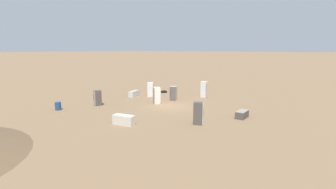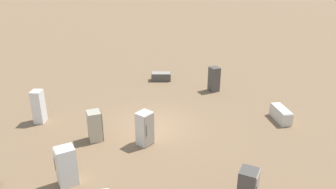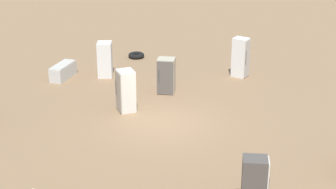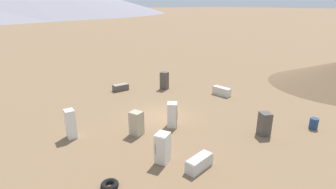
{
  "view_description": "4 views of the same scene",
  "coord_description": "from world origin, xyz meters",
  "px_view_note": "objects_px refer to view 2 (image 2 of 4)",
  "views": [
    {
      "loc": [
        -15.37,
        21.17,
        5.81
      ],
      "look_at": [
        0.63,
        -0.43,
        1.1
      ],
      "focal_mm": 28.0,
      "sensor_mm": 36.0,
      "label": 1
    },
    {
      "loc": [
        16.57,
        1.42,
        8.77
      ],
      "look_at": [
        -0.76,
        0.82,
        1.61
      ],
      "focal_mm": 35.0,
      "sensor_mm": 36.0,
      "label": 2
    },
    {
      "loc": [
        -10.76,
        17.26,
        9.3
      ],
      "look_at": [
        0.48,
        -1.1,
        0.75
      ],
      "focal_mm": 60.0,
      "sensor_mm": 36.0,
      "label": 3
    },
    {
      "loc": [
        15.86,
        -9.81,
        8.25
      ],
      "look_at": [
        -0.57,
        1.1,
        1.38
      ],
      "focal_mm": 28.0,
      "sensor_mm": 36.0,
      "label": 4
    }
  ],
  "objects_px": {
    "discarded_fridge_5": "(39,106)",
    "discarded_fridge_8": "(95,126)",
    "discarded_fridge_2": "(281,114)",
    "discarded_fridge_0": "(145,128)",
    "discarded_fridge_7": "(66,166)",
    "discarded_fridge_4": "(214,79)",
    "discarded_fridge_3": "(161,77)",
    "discarded_fridge_6": "(248,188)"
  },
  "relations": [
    {
      "from": "discarded_fridge_4",
      "to": "discarded_fridge_6",
      "type": "height_order",
      "value": "discarded_fridge_4"
    },
    {
      "from": "discarded_fridge_2",
      "to": "discarded_fridge_4",
      "type": "height_order",
      "value": "discarded_fridge_4"
    },
    {
      "from": "discarded_fridge_2",
      "to": "discarded_fridge_6",
      "type": "relative_size",
      "value": 1.17
    },
    {
      "from": "discarded_fridge_7",
      "to": "discarded_fridge_8",
      "type": "relative_size",
      "value": 1.07
    },
    {
      "from": "discarded_fridge_2",
      "to": "discarded_fridge_4",
      "type": "xyz_separation_m",
      "value": [
        -4.61,
        -3.5,
        0.49
      ]
    },
    {
      "from": "discarded_fridge_5",
      "to": "discarded_fridge_6",
      "type": "bearing_deg",
      "value": -31.06
    },
    {
      "from": "discarded_fridge_0",
      "to": "discarded_fridge_3",
      "type": "height_order",
      "value": "discarded_fridge_0"
    },
    {
      "from": "discarded_fridge_7",
      "to": "discarded_fridge_2",
      "type": "bearing_deg",
      "value": -90.95
    },
    {
      "from": "discarded_fridge_6",
      "to": "discarded_fridge_8",
      "type": "height_order",
      "value": "discarded_fridge_8"
    },
    {
      "from": "discarded_fridge_5",
      "to": "discarded_fridge_2",
      "type": "bearing_deg",
      "value": 3.55
    },
    {
      "from": "discarded_fridge_7",
      "to": "discarded_fridge_3",
      "type": "bearing_deg",
      "value": -45.58
    },
    {
      "from": "discarded_fridge_5",
      "to": "discarded_fridge_8",
      "type": "xyz_separation_m",
      "value": [
        1.94,
        3.72,
        -0.16
      ]
    },
    {
      "from": "discarded_fridge_2",
      "to": "discarded_fridge_7",
      "type": "relative_size",
      "value": 1.07
    },
    {
      "from": "discarded_fridge_0",
      "to": "discarded_fridge_7",
      "type": "distance_m",
      "value": 4.44
    },
    {
      "from": "discarded_fridge_2",
      "to": "discarded_fridge_5",
      "type": "distance_m",
      "value": 14.08
    },
    {
      "from": "discarded_fridge_4",
      "to": "discarded_fridge_5",
      "type": "height_order",
      "value": "discarded_fridge_5"
    },
    {
      "from": "discarded_fridge_2",
      "to": "discarded_fridge_0",
      "type": "bearing_deg",
      "value": -169.45
    },
    {
      "from": "discarded_fridge_0",
      "to": "discarded_fridge_3",
      "type": "xyz_separation_m",
      "value": [
        -9.58,
        0.3,
        -0.57
      ]
    },
    {
      "from": "discarded_fridge_0",
      "to": "discarded_fridge_8",
      "type": "relative_size",
      "value": 1.1
    },
    {
      "from": "discarded_fridge_3",
      "to": "discarded_fridge_7",
      "type": "bearing_deg",
      "value": -16.61
    },
    {
      "from": "discarded_fridge_5",
      "to": "discarded_fridge_6",
      "type": "xyz_separation_m",
      "value": [
        6.65,
        10.7,
        -0.18
      ]
    },
    {
      "from": "discarded_fridge_2",
      "to": "discarded_fridge_5",
      "type": "bearing_deg",
      "value": 172.33
    },
    {
      "from": "discarded_fridge_0",
      "to": "discarded_fridge_6",
      "type": "distance_m",
      "value": 6.17
    },
    {
      "from": "discarded_fridge_4",
      "to": "discarded_fridge_7",
      "type": "xyz_separation_m",
      "value": [
        10.89,
        -7.13,
        -0.02
      ]
    },
    {
      "from": "discarded_fridge_5",
      "to": "discarded_fridge_6",
      "type": "distance_m",
      "value": 12.6
    },
    {
      "from": "discarded_fridge_2",
      "to": "discarded_fridge_8",
      "type": "xyz_separation_m",
      "value": [
        2.6,
        -10.33,
        0.42
      ]
    },
    {
      "from": "discarded_fridge_3",
      "to": "discarded_fridge_7",
      "type": "relative_size",
      "value": 0.89
    },
    {
      "from": "discarded_fridge_3",
      "to": "discarded_fridge_4",
      "type": "distance_m",
      "value": 4.43
    },
    {
      "from": "discarded_fridge_3",
      "to": "discarded_fridge_6",
      "type": "bearing_deg",
      "value": 13.62
    },
    {
      "from": "discarded_fridge_0",
      "to": "discarded_fridge_5",
      "type": "bearing_deg",
      "value": -73.0
    },
    {
      "from": "discarded_fridge_3",
      "to": "discarded_fridge_8",
      "type": "bearing_deg",
      "value": -20.15
    },
    {
      "from": "discarded_fridge_3",
      "to": "discarded_fridge_5",
      "type": "height_order",
      "value": "discarded_fridge_5"
    },
    {
      "from": "discarded_fridge_0",
      "to": "discarded_fridge_8",
      "type": "height_order",
      "value": "discarded_fridge_0"
    },
    {
      "from": "discarded_fridge_5",
      "to": "discarded_fridge_0",
      "type": "bearing_deg",
      "value": -18.91
    },
    {
      "from": "discarded_fridge_0",
      "to": "discarded_fridge_2",
      "type": "distance_m",
      "value": 8.26
    },
    {
      "from": "discarded_fridge_3",
      "to": "discarded_fridge_8",
      "type": "distance_m",
      "value": 9.71
    },
    {
      "from": "discarded_fridge_5",
      "to": "discarded_fridge_8",
      "type": "relative_size",
      "value": 1.2
    },
    {
      "from": "discarded_fridge_6",
      "to": "discarded_fridge_7",
      "type": "bearing_deg",
      "value": -74.48
    },
    {
      "from": "discarded_fridge_2",
      "to": "discarded_fridge_7",
      "type": "bearing_deg",
      "value": -159.84
    },
    {
      "from": "discarded_fridge_2",
      "to": "discarded_fridge_7",
      "type": "xyz_separation_m",
      "value": [
        6.28,
        -10.63,
        0.47
      ]
    },
    {
      "from": "discarded_fridge_3",
      "to": "discarded_fridge_6",
      "type": "height_order",
      "value": "discarded_fridge_6"
    },
    {
      "from": "discarded_fridge_0",
      "to": "discarded_fridge_5",
      "type": "distance_m",
      "value": 6.75
    }
  ]
}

